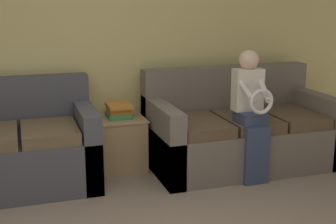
# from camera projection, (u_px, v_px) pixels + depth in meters

# --- Properties ---
(wall_back) EXTENTS (7.38, 0.06, 2.55)m
(wall_back) POSITION_uv_depth(u_px,v_px,m) (78.00, 42.00, 4.74)
(wall_back) COLOR #DBCC7F
(wall_back) RESTS_ON ground_plane
(couch_main) EXTENTS (1.88, 0.99, 0.99)m
(couch_main) POSITION_uv_depth(u_px,v_px,m) (239.00, 132.00, 4.88)
(couch_main) COLOR #70665B
(couch_main) RESTS_ON ground_plane
(couch_side) EXTENTS (1.36, 0.91, 0.97)m
(couch_side) POSITION_uv_depth(u_px,v_px,m) (21.00, 149.00, 4.31)
(couch_side) COLOR #4C4C56
(couch_side) RESTS_ON ground_plane
(child_left_seated) EXTENTS (0.28, 0.38, 1.24)m
(child_left_seated) POSITION_uv_depth(u_px,v_px,m) (251.00, 109.00, 4.38)
(child_left_seated) COLOR #384260
(child_left_seated) RESTS_ON ground_plane
(side_shelf) EXTENTS (0.50, 0.53, 0.53)m
(side_shelf) POSITION_uv_depth(u_px,v_px,m) (119.00, 142.00, 4.79)
(side_shelf) COLOR tan
(side_shelf) RESTS_ON ground_plane
(book_stack) EXTENTS (0.24, 0.29, 0.14)m
(book_stack) POSITION_uv_depth(u_px,v_px,m) (119.00, 110.00, 4.71)
(book_stack) COLOR #3D8451
(book_stack) RESTS_ON side_shelf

